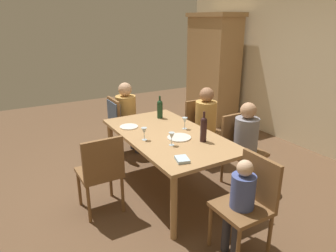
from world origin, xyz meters
The scene contains 21 objects.
ground_plane centered at (0.00, 0.00, 0.00)m, with size 10.00×10.00×0.00m, color brown.
rear_room_partition centered at (0.00, 2.71, 1.35)m, with size 6.40×0.12×2.70m, color beige.
armoire_cabinet centered at (-2.03, 2.26, 1.10)m, with size 1.18×0.62×2.18m.
dining_table centered at (0.00, 0.00, 0.67)m, with size 1.85×1.01×0.75m.
chair_left_end centered at (-1.31, -0.12, 0.59)m, with size 0.44×0.46×0.92m.
chair_far_right centered at (0.33, 0.89, 0.53)m, with size 0.44×0.44×0.92m.
chair_far_left centered at (-0.50, 0.89, 0.53)m, with size 0.44×0.44×0.92m.
chair_right_end centered at (1.31, 0.09, 0.53)m, with size 0.44×0.44×0.92m.
chair_near centered at (0.09, -0.89, 0.53)m, with size 0.44×0.44×0.92m.
person_woman_host centered at (-1.31, 0.03, 0.66)m, with size 0.31×0.36×1.15m.
person_man_bearded centered at (0.44, 0.89, 0.65)m, with size 0.34×0.30×1.12m.
person_man_guest centered at (-0.39, 0.89, 0.66)m, with size 0.36×0.31×1.14m.
person_child_small centered at (1.31, -0.02, 0.56)m, with size 0.22×0.25×0.94m.
wine_bottle_tall_green centered at (-0.60, 0.22, 0.89)m, with size 0.08×0.08×0.32m.
wine_bottle_dark_red centered at (0.41, 0.23, 0.90)m, with size 0.07×0.07×0.35m.
wine_glass_near_left centered at (-0.05, 0.27, 0.85)m, with size 0.07×0.07×0.15m.
wine_glass_centre centered at (0.32, -0.14, 0.85)m, with size 0.07×0.07×0.15m.
wine_glass_near_right centered at (0.03, -0.33, 0.85)m, with size 0.07×0.07×0.15m.
dinner_plate_host centered at (-0.46, -0.32, 0.75)m, with size 0.23×0.23×0.01m, color white.
dinner_plate_guest_left centered at (0.19, 0.04, 0.75)m, with size 0.28×0.28×0.01m, color silver.
folded_napkin centered at (0.71, -0.26, 0.76)m, with size 0.16×0.12×0.03m, color #ADC6D6.
Camera 1 is at (3.00, -1.75, 2.07)m, focal length 32.72 mm.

